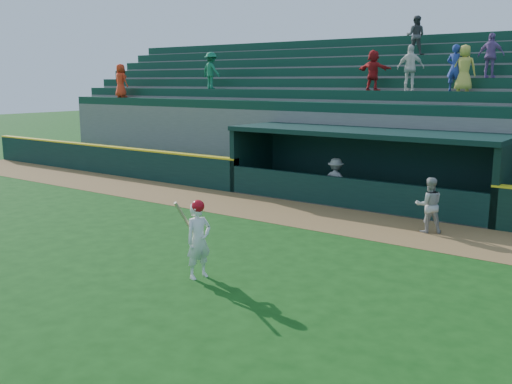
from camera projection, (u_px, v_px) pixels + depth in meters
ground at (216, 257)px, 13.40m from camera, size 120.00×120.00×0.00m
warning_track at (320, 217)px, 17.29m from camera, size 40.00×3.00×0.01m
field_wall_left at (101, 160)px, 25.57m from camera, size 15.50×0.30×1.20m
wall_stripe_left at (100, 146)px, 25.45m from camera, size 15.50×0.32×0.06m
dugout_player_front at (429, 205)px, 15.43m from camera, size 0.93×0.89×1.52m
dugout_player_inside at (336, 181)px, 19.24m from camera, size 1.05×0.68×1.52m
dugout at (366, 162)px, 19.49m from camera, size 9.40×2.80×2.46m
stands at (416, 123)px, 22.91m from camera, size 34.50×6.25×6.61m
batter_at_plate at (198, 239)px, 11.83m from camera, size 0.52×0.82×1.68m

